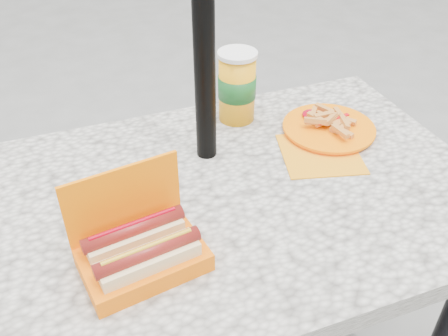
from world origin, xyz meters
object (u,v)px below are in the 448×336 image
object	(u,v)px
hotdog_box	(141,250)
soda_cup	(237,86)
fries_plate	(328,129)
umbrella_pole	(203,19)

from	to	relation	value
hotdog_box	soda_cup	bearing A→B (deg)	41.06
fries_plate	hotdog_box	bearing A→B (deg)	-153.52
fries_plate	soda_cup	xyz separation A→B (m)	(-0.20, 0.16, 0.09)
fries_plate	soda_cup	size ratio (longest dim) A/B	1.66
hotdog_box	fries_plate	distance (m)	0.64
hotdog_box	soda_cup	world-z (taller)	soda_cup
umbrella_pole	hotdog_box	xyz separation A→B (m)	(-0.24, -0.31, -0.31)
umbrella_pole	hotdog_box	bearing A→B (deg)	-127.58
soda_cup	fries_plate	bearing A→B (deg)	-38.52
umbrella_pole	hotdog_box	world-z (taller)	umbrella_pole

